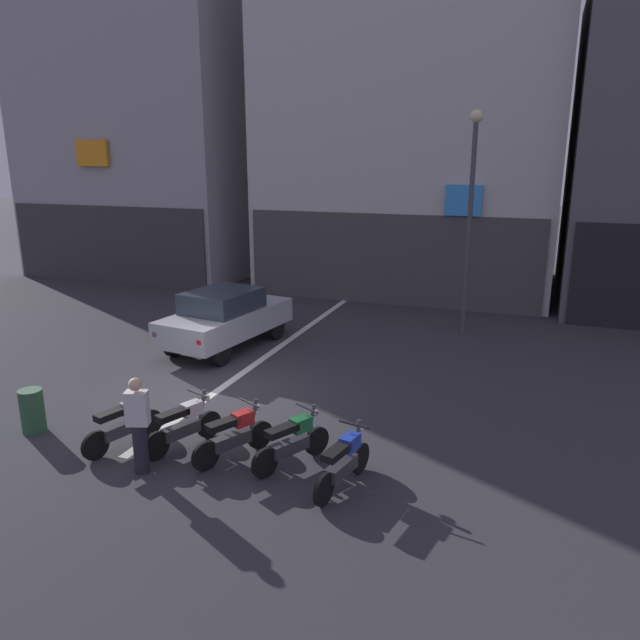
% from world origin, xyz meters
% --- Properties ---
extents(ground_plane, '(120.00, 120.00, 0.00)m').
position_xyz_m(ground_plane, '(0.00, 0.00, 0.00)').
color(ground_plane, '#333338').
extents(lane_centre_line, '(0.20, 18.00, 0.01)m').
position_xyz_m(lane_centre_line, '(0.00, 6.00, 0.00)').
color(lane_centre_line, silver).
rests_on(lane_centre_line, ground).
extents(building_corner_left, '(9.57, 9.24, 15.79)m').
position_xyz_m(building_corner_left, '(-10.14, 13.79, 7.88)').
color(building_corner_left, '#9E9EA3').
rests_on(building_corner_left, ground).
extents(building_mid_block, '(10.91, 8.27, 18.67)m').
position_xyz_m(building_mid_block, '(1.58, 13.79, 9.32)').
color(building_mid_block, silver).
rests_on(building_mid_block, ground).
extents(car_silver_crossing_near, '(2.31, 4.30, 1.64)m').
position_xyz_m(car_silver_crossing_near, '(-1.35, 3.21, 0.89)').
color(car_silver_crossing_near, black).
rests_on(car_silver_crossing_near, ground).
extents(street_lamp, '(0.36, 0.36, 6.35)m').
position_xyz_m(street_lamp, '(4.60, 6.89, 3.90)').
color(street_lamp, '#47474C').
rests_on(street_lamp, ground).
extents(motorcycle_silver_row_leftmost, '(0.65, 1.62, 0.98)m').
position_xyz_m(motorcycle_silver_row_leftmost, '(-0.22, -2.63, 0.46)').
color(motorcycle_silver_row_leftmost, black).
rests_on(motorcycle_silver_row_leftmost, ground).
extents(motorcycle_white_row_left_mid, '(0.72, 1.58, 0.98)m').
position_xyz_m(motorcycle_white_row_left_mid, '(0.81, -2.29, 0.46)').
color(motorcycle_white_row_left_mid, black).
rests_on(motorcycle_white_row_left_mid, ground).
extents(motorcycle_red_row_centre, '(0.81, 1.52, 0.98)m').
position_xyz_m(motorcycle_red_row_centre, '(1.85, -2.33, 0.46)').
color(motorcycle_red_row_centre, black).
rests_on(motorcycle_red_row_centre, ground).
extents(motorcycle_green_row_right_mid, '(0.82, 1.52, 0.98)m').
position_xyz_m(motorcycle_green_row_right_mid, '(2.89, -2.20, 0.46)').
color(motorcycle_green_row_right_mid, black).
rests_on(motorcycle_green_row_right_mid, ground).
extents(motorcycle_blue_row_rightmost, '(0.56, 1.65, 0.98)m').
position_xyz_m(motorcycle_blue_row_rightmost, '(3.92, -2.58, 0.46)').
color(motorcycle_blue_row_rightmost, black).
rests_on(motorcycle_blue_row_rightmost, ground).
extents(person_by_motorcycles, '(0.41, 0.32, 1.67)m').
position_xyz_m(person_by_motorcycles, '(0.62, -3.27, 0.86)').
color(person_by_motorcycles, '#23232D').
rests_on(person_by_motorcycles, ground).
extents(trash_bin, '(0.44, 0.44, 0.85)m').
position_xyz_m(trash_bin, '(-2.26, -2.71, 0.42)').
color(trash_bin, '#2D5938').
rests_on(trash_bin, ground).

